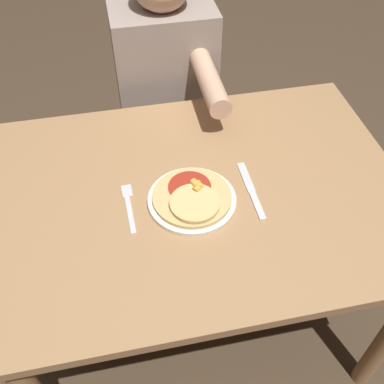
{
  "coord_description": "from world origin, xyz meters",
  "views": [
    {
      "loc": [
        -0.2,
        -0.83,
        1.65
      ],
      "look_at": [
        -0.03,
        -0.04,
        0.77
      ],
      "focal_mm": 42.0,
      "sensor_mm": 36.0,
      "label": 1
    }
  ],
  "objects_px": {
    "dining_table": "(201,215)",
    "fork": "(129,205)",
    "plate": "(192,200)",
    "person_diner": "(166,84)",
    "pizza": "(193,197)",
    "knife": "(252,191)"
  },
  "relations": [
    {
      "from": "plate",
      "to": "pizza",
      "type": "bearing_deg",
      "value": -82.3
    },
    {
      "from": "plate",
      "to": "pizza",
      "type": "height_order",
      "value": "pizza"
    },
    {
      "from": "pizza",
      "to": "person_diner",
      "type": "bearing_deg",
      "value": 87.11
    },
    {
      "from": "plate",
      "to": "pizza",
      "type": "distance_m",
      "value": 0.02
    },
    {
      "from": "fork",
      "to": "knife",
      "type": "xyz_separation_m",
      "value": [
        0.34,
        -0.02,
        0.0
      ]
    },
    {
      "from": "pizza",
      "to": "fork",
      "type": "xyz_separation_m",
      "value": [
        -0.17,
        0.03,
        -0.02
      ]
    },
    {
      "from": "dining_table",
      "to": "pizza",
      "type": "relative_size",
      "value": 5.38
    },
    {
      "from": "fork",
      "to": "person_diner",
      "type": "xyz_separation_m",
      "value": [
        0.2,
        0.63,
        -0.06
      ]
    },
    {
      "from": "pizza",
      "to": "dining_table",
      "type": "bearing_deg",
      "value": 51.96
    },
    {
      "from": "dining_table",
      "to": "fork",
      "type": "relative_size",
      "value": 6.6
    },
    {
      "from": "dining_table",
      "to": "plate",
      "type": "height_order",
      "value": "plate"
    },
    {
      "from": "dining_table",
      "to": "knife",
      "type": "xyz_separation_m",
      "value": [
        0.14,
        -0.03,
        0.11
      ]
    },
    {
      "from": "pizza",
      "to": "plate",
      "type": "bearing_deg",
      "value": 97.7
    },
    {
      "from": "person_diner",
      "to": "knife",
      "type": "bearing_deg",
      "value": -78.05
    },
    {
      "from": "fork",
      "to": "person_diner",
      "type": "bearing_deg",
      "value": 71.99
    },
    {
      "from": "dining_table",
      "to": "fork",
      "type": "xyz_separation_m",
      "value": [
        -0.21,
        -0.02,
        0.11
      ]
    },
    {
      "from": "pizza",
      "to": "fork",
      "type": "height_order",
      "value": "pizza"
    },
    {
      "from": "dining_table",
      "to": "knife",
      "type": "bearing_deg",
      "value": -14.07
    },
    {
      "from": "dining_table",
      "to": "person_diner",
      "type": "height_order",
      "value": "person_diner"
    },
    {
      "from": "plate",
      "to": "person_diner",
      "type": "relative_size",
      "value": 0.21
    },
    {
      "from": "plate",
      "to": "knife",
      "type": "relative_size",
      "value": 1.1
    },
    {
      "from": "fork",
      "to": "knife",
      "type": "relative_size",
      "value": 0.8
    }
  ]
}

